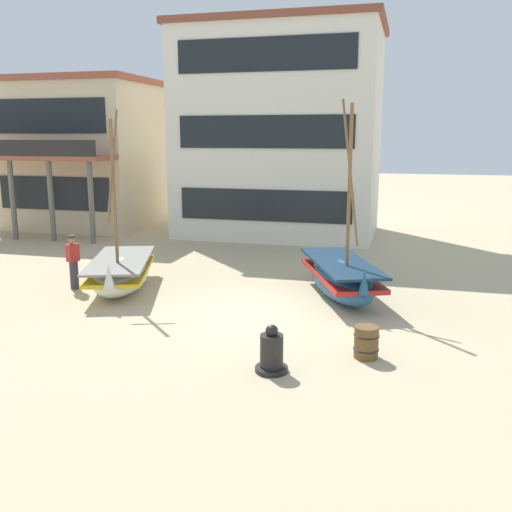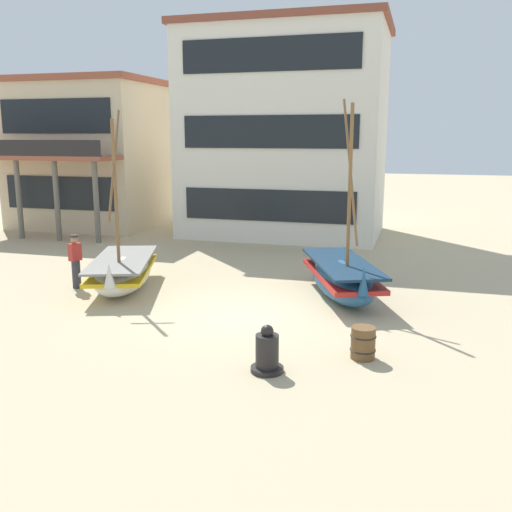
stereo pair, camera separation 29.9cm
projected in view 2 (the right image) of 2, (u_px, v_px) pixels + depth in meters
The scene contains 8 objects.
ground_plane at pixel (246, 315), 15.22m from camera, with size 120.00×120.00×0.00m, color tan.
fishing_boat_near_left at pixel (123, 272), 17.71m from camera, with size 2.94×4.52×5.45m.
fishing_boat_centre_large at pixel (342, 277), 16.71m from camera, with size 3.04×4.58×5.69m.
fisherman_by_hull at pixel (76, 262), 17.73m from camera, with size 0.33×0.41×1.68m.
capstan_winch at pixel (267, 353), 11.48m from camera, with size 0.67×0.67×0.99m.
wooden_barrel at pixel (363, 343), 12.17m from camera, with size 0.56×0.56×0.70m.
harbor_building_main at pixel (285, 132), 26.87m from camera, with size 9.42×6.18×9.66m.
harbor_building_annex at pixel (92, 154), 29.87m from camera, with size 7.29×8.21×7.49m.
Camera 2 is at (4.31, -13.91, 4.69)m, focal length 40.07 mm.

